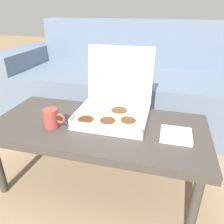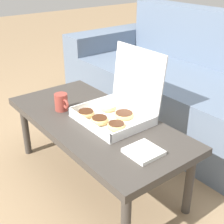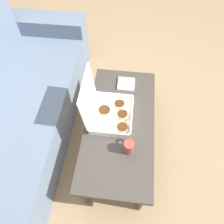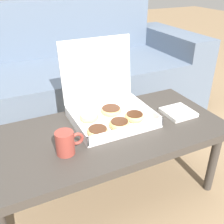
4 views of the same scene
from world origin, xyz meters
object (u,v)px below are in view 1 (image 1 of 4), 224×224
object	(u,v)px
coffee_table	(98,131)
pastry_box	(112,108)
couch	(129,86)
coffee_mug	(52,118)

from	to	relation	value
coffee_table	pastry_box	xyz separation A→B (m)	(0.05, 0.10, 0.10)
couch	coffee_table	size ratio (longest dim) A/B	2.01
coffee_table	coffee_mug	bearing A→B (deg)	-159.15
couch	coffee_table	bearing A→B (deg)	-90.00
pastry_box	couch	bearing A→B (deg)	93.76
coffee_table	coffee_mug	distance (m)	0.25
coffee_mug	coffee_table	bearing A→B (deg)	20.85
coffee_table	coffee_mug	size ratio (longest dim) A/B	9.66
couch	pastry_box	distance (m)	0.85
pastry_box	coffee_mug	distance (m)	0.33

